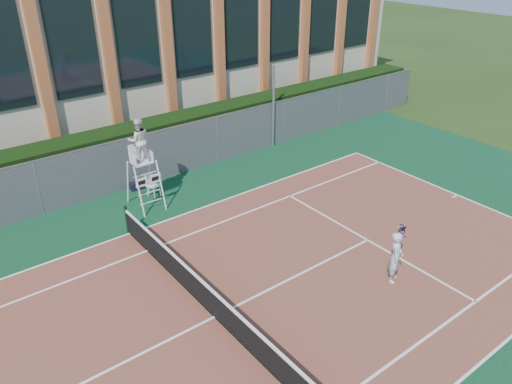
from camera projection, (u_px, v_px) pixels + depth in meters
ground at (215, 318)px, 13.99m from camera, size 120.00×120.00×0.00m
apron at (196, 299)px, 14.69m from camera, size 36.00×20.00×0.01m
tennis_court at (215, 317)px, 13.98m from camera, size 23.77×10.97×0.02m
tennis_net at (214, 303)px, 13.74m from camera, size 0.10×11.30×1.10m
fence at (90, 175)px, 19.64m from camera, size 40.00×0.06×2.20m
hedge at (79, 164)px, 20.48m from camera, size 40.00×1.40×2.20m
building at (11, 55)px, 24.63m from camera, size 45.00×10.60×8.22m
steel_pole at (273, 108)px, 24.14m from camera, size 0.12×0.12×4.02m
umpire_chair at (139, 143)px, 18.46m from camera, size 1.02×1.56×3.64m
plastic_chair at (151, 183)px, 20.19m from camera, size 0.57×0.57×0.94m
sports_bag_near at (139, 185)px, 20.88m from camera, size 0.76×0.36×0.31m
sports_bag_far at (146, 183)px, 21.15m from camera, size 0.70×0.59×0.26m
tennis_player at (396, 257)px, 15.08m from camera, size 1.01×0.78×1.71m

